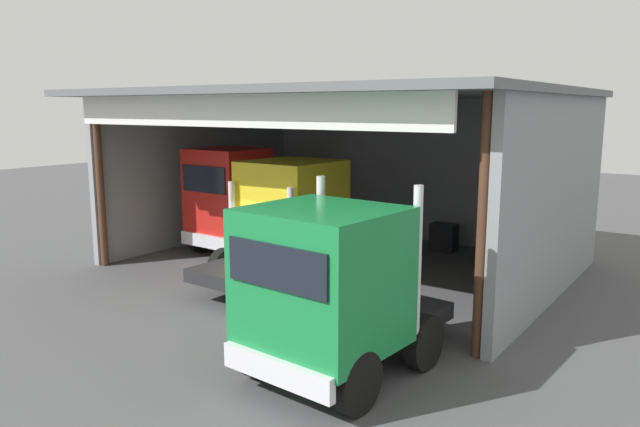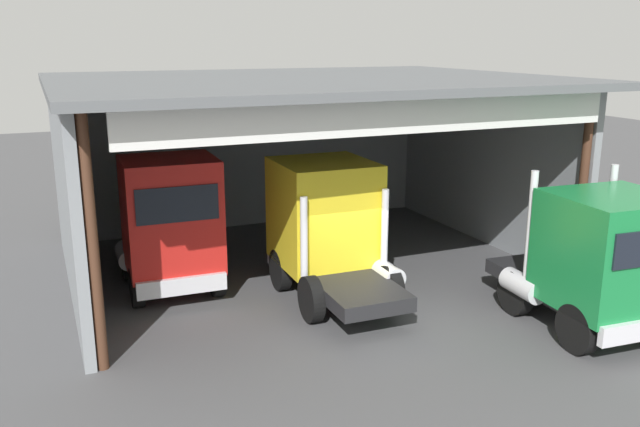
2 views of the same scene
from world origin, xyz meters
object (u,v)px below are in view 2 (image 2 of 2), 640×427
object	(u,v)px
oil_drum	(357,205)
truck_green_center_left_bay	(600,259)
truck_red_center_bay	(169,224)
truck_yellow_left_bay	(328,226)
tool_cart	(315,214)

from	to	relation	value
oil_drum	truck_green_center_left_bay	bearing A→B (deg)	-88.06
truck_green_center_left_bay	truck_red_center_bay	bearing A→B (deg)	-33.10
truck_yellow_left_bay	oil_drum	world-z (taller)	truck_yellow_left_bay
truck_red_center_bay	oil_drum	world-z (taller)	truck_red_center_bay
truck_green_center_left_bay	truck_yellow_left_bay	bearing A→B (deg)	-40.90
truck_yellow_left_bay	oil_drum	bearing A→B (deg)	59.34
truck_yellow_left_bay	tool_cart	xyz separation A→B (m)	(2.23, 6.21, -1.40)
oil_drum	tool_cart	bearing A→B (deg)	-159.86
truck_green_center_left_bay	oil_drum	bearing A→B (deg)	-84.26
truck_red_center_bay	oil_drum	size ratio (longest dim) A/B	5.12
truck_yellow_left_bay	oil_drum	distance (m)	8.34
truck_red_center_bay	truck_yellow_left_bay	world-z (taller)	truck_red_center_bay
truck_red_center_bay	truck_green_center_left_bay	bearing A→B (deg)	144.71
oil_drum	tool_cart	world-z (taller)	tool_cart
truck_green_center_left_bay	oil_drum	xyz separation A→B (m)	(-0.39, 11.65, -1.34)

